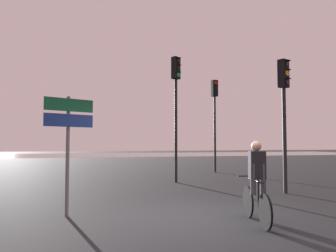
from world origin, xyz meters
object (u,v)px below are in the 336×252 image
(traffic_light_far_right, at_px, (215,109))
(cyclist, at_px, (257,182))
(direction_sign_post, at_px, (68,133))
(traffic_light_near_right, at_px, (284,100))
(traffic_light_center, at_px, (176,96))

(traffic_light_far_right, height_order, cyclist, traffic_light_far_right)
(direction_sign_post, bearing_deg, cyclist, 131.30)
(traffic_light_far_right, bearing_deg, traffic_light_near_right, 75.95)
(direction_sign_post, relative_size, cyclist, 1.55)
(traffic_light_far_right, bearing_deg, cyclist, 63.11)
(traffic_light_near_right, relative_size, cyclist, 2.53)
(traffic_light_near_right, bearing_deg, traffic_light_far_right, -121.59)
(traffic_light_near_right, xyz_separation_m, cyclist, (-2.91, -3.29, -2.15))
(traffic_light_far_right, relative_size, traffic_light_near_right, 1.19)
(traffic_light_center, bearing_deg, direction_sign_post, 18.17)
(traffic_light_far_right, bearing_deg, direction_sign_post, 43.48)
(cyclist, bearing_deg, traffic_light_center, 98.61)
(traffic_light_center, height_order, cyclist, traffic_light_center)
(traffic_light_far_right, xyz_separation_m, cyclist, (-3.73, -10.82, -2.65))
(traffic_light_near_right, height_order, direction_sign_post, traffic_light_near_right)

